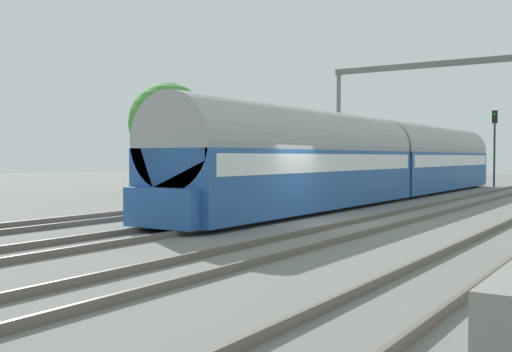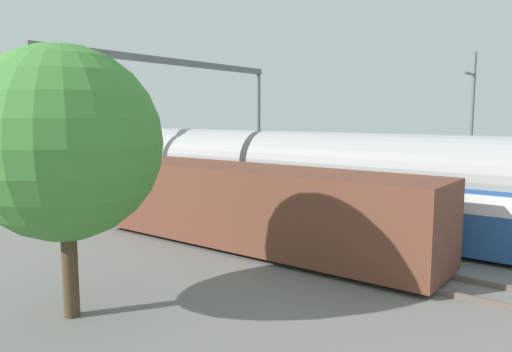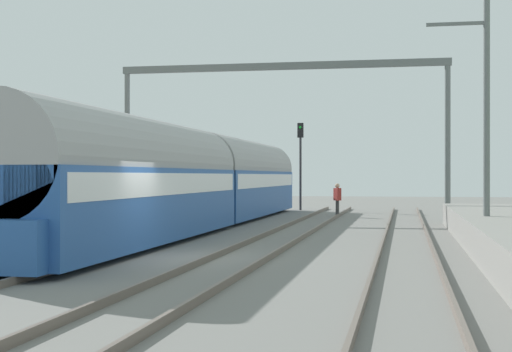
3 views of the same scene
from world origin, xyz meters
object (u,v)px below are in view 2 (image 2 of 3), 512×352
Objects in this scene: person_crossing at (190,172)px; railway_signal_far at (84,133)px; passenger_train at (263,175)px; freight_car at (257,207)px; catenary_gantry at (172,93)px.

railway_signal_far is (-2.89, 7.17, 2.40)m from person_crossing.
person_crossing is (4.80, 9.37, -0.94)m from passenger_train.
person_crossing is at bearing 53.70° from freight_car.
freight_car is at bearing -107.38° from railway_signal_far.
railway_signal_far is 8.92m from catenary_gantry.
catenary_gantry is at bearing -99.53° from person_crossing.
passenger_train is 6.11× the size of railway_signal_far.
railway_signal_far is at bearing 83.39° from passenger_train.
freight_car is 0.77× the size of catenary_gantry.
passenger_train is 9.15m from catenary_gantry.
freight_car is at bearing -119.92° from catenary_gantry.
passenger_train is 18.99× the size of person_crossing.
catenary_gantry reaches higher than railway_signal_far.
freight_car is (-4.14, -2.80, -0.50)m from passenger_train.
passenger_train reaches higher than freight_car.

